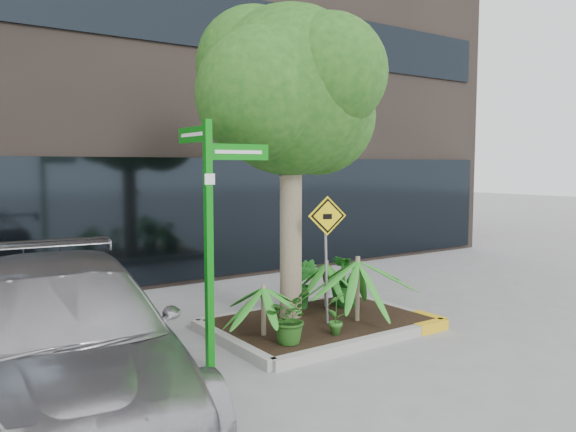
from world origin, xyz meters
TOP-DOWN VIEW (x-y plane):
  - ground at (0.00, 0.00)m, footprint 80.00×80.00m
  - planter at (0.23, 0.27)m, footprint 3.35×2.36m
  - tree at (-0.07, 0.73)m, footprint 3.35×2.97m
  - palm_front at (0.64, -0.07)m, footprint 1.12×1.12m
  - palm_left at (-0.95, 0.11)m, footprint 0.82×0.82m
  - palm_back at (0.79, 0.88)m, footprint 0.89×0.89m
  - parked_car at (-3.80, -0.56)m, footprint 2.84×5.56m
  - shrub_a at (-0.86, -0.36)m, footprint 0.88×0.88m
  - shrub_b at (1.06, 0.71)m, footprint 0.63×0.63m
  - shrub_c at (-0.09, -0.44)m, footprint 0.43×0.43m
  - shrub_d at (0.38, 1.01)m, footprint 0.66×0.66m
  - street_sign_post at (-1.94, -0.24)m, footprint 0.92×0.90m
  - cattle_sign at (0.18, 0.12)m, footprint 0.56×0.23m

SIDE VIEW (x-z plane):
  - ground at x=0.00m, z-range 0.00..0.00m
  - planter at x=0.23m, z-range 0.03..0.18m
  - shrub_c at x=-0.09m, z-range 0.15..0.79m
  - shrub_a at x=-0.86m, z-range 0.15..0.84m
  - shrub_d at x=0.38m, z-range 0.15..1.00m
  - shrub_b at x=1.06m, z-range 0.15..1.02m
  - parked_car at x=-3.80m, z-range 0.00..1.55m
  - palm_left at x=-0.95m, z-range 0.37..1.29m
  - palm_back at x=0.79m, z-range 0.39..1.38m
  - palm_front at x=0.64m, z-range 0.46..1.71m
  - cattle_sign at x=0.18m, z-range 0.49..2.42m
  - street_sign_post at x=-1.94m, z-range 0.37..3.45m
  - tree at x=-0.07m, z-range 1.16..6.17m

